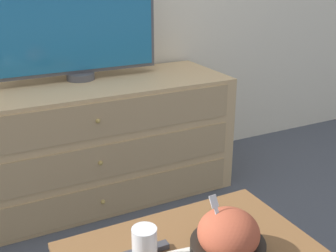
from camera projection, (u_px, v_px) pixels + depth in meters
ground_plane at (60, 177)px, 2.74m from camera, size 12.00×12.00×0.00m
dresser at (84, 143)px, 2.39m from camera, size 1.66×0.59×0.69m
tv at (76, 21)px, 2.26m from camera, size 0.91×0.16×0.63m
takeout_bowl at (228, 237)px, 1.22m from camera, size 0.22×0.22×0.18m
drink_cup at (145, 248)px, 1.18m from camera, size 0.07×0.07×0.11m
remote_control at (142, 252)px, 1.23m from camera, size 0.16×0.03×0.02m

